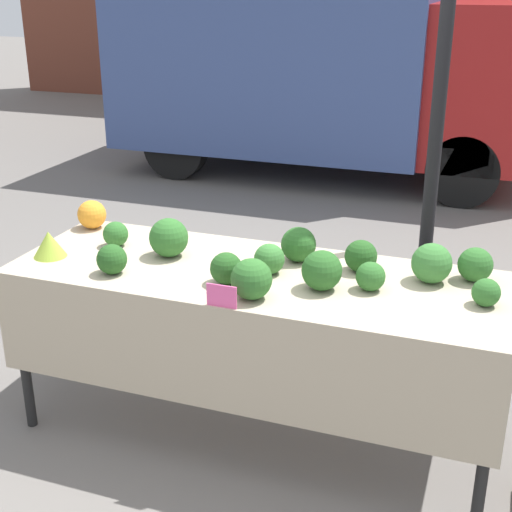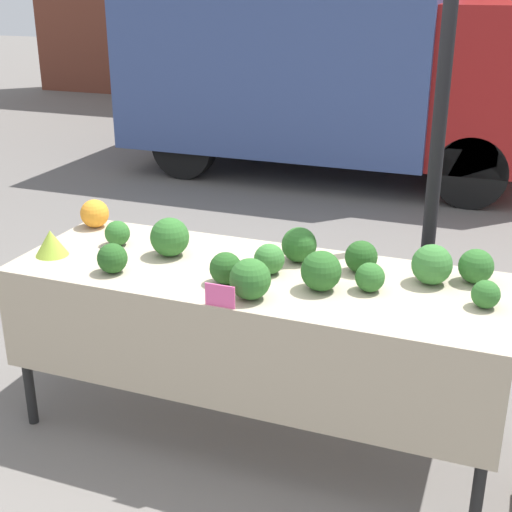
# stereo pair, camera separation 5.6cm
# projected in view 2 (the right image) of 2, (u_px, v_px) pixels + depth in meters

# --- Properties ---
(ground_plane) EXTENTS (40.00, 40.00, 0.00)m
(ground_plane) POSITION_uv_depth(u_px,v_px,m) (256.00, 429.00, 3.57)
(ground_plane) COLOR slate
(tent_pole) EXTENTS (0.07, 0.07, 2.77)m
(tent_pole) POSITION_uv_depth(u_px,v_px,m) (438.00, 138.00, 3.44)
(tent_pole) COLOR black
(tent_pole) RESTS_ON ground_plane
(parked_truck) EXTENTS (4.50, 2.15, 2.48)m
(parked_truck) POSITION_uv_depth(u_px,v_px,m) (325.00, 53.00, 7.85)
(parked_truck) COLOR #384C84
(parked_truck) RESTS_ON ground_plane
(market_table) EXTENTS (2.28, 0.81, 0.85)m
(market_table) POSITION_uv_depth(u_px,v_px,m) (251.00, 298.00, 3.24)
(market_table) COLOR tan
(market_table) RESTS_ON ground_plane
(orange_cauliflower) EXTENTS (0.15, 0.15, 0.15)m
(orange_cauliflower) POSITION_uv_depth(u_px,v_px,m) (95.00, 213.00, 3.81)
(orange_cauliflower) COLOR orange
(orange_cauliflower) RESTS_ON market_table
(romanesco_head) EXTENTS (0.16, 0.16, 0.13)m
(romanesco_head) POSITION_uv_depth(u_px,v_px,m) (51.00, 243.00, 3.43)
(romanesco_head) COLOR #93B238
(romanesco_head) RESTS_ON market_table
(broccoli_head_0) EXTENTS (0.14, 0.14, 0.14)m
(broccoli_head_0) POSITION_uv_depth(u_px,v_px,m) (112.00, 258.00, 3.23)
(broccoli_head_0) COLOR #23511E
(broccoli_head_0) RESTS_ON market_table
(broccoli_head_1) EXTENTS (0.13, 0.13, 0.13)m
(broccoli_head_1) POSITION_uv_depth(u_px,v_px,m) (370.00, 277.00, 3.04)
(broccoli_head_1) COLOR #2D6628
(broccoli_head_1) RESTS_ON market_table
(broccoli_head_2) EXTENTS (0.12, 0.12, 0.12)m
(broccoli_head_2) POSITION_uv_depth(u_px,v_px,m) (486.00, 294.00, 2.89)
(broccoli_head_2) COLOR #2D6628
(broccoli_head_2) RESTS_ON market_table
(broccoli_head_3) EXTENTS (0.18, 0.18, 0.18)m
(broccoli_head_3) POSITION_uv_depth(u_px,v_px,m) (321.00, 271.00, 3.04)
(broccoli_head_3) COLOR #285B23
(broccoli_head_3) RESTS_ON market_table
(broccoli_head_4) EXTENTS (0.14, 0.14, 0.14)m
(broccoli_head_4) POSITION_uv_depth(u_px,v_px,m) (226.00, 268.00, 3.12)
(broccoli_head_4) COLOR #23511E
(broccoli_head_4) RESTS_ON market_table
(broccoli_head_5) EXTENTS (0.13, 0.13, 0.13)m
(broccoli_head_5) POSITION_uv_depth(u_px,v_px,m) (117.00, 233.00, 3.56)
(broccoli_head_5) COLOR #2D6628
(broccoli_head_5) RESTS_ON market_table
(broccoli_head_6) EXTENTS (0.17, 0.17, 0.17)m
(broccoli_head_6) POSITION_uv_depth(u_px,v_px,m) (299.00, 245.00, 3.35)
(broccoli_head_6) COLOR #285B23
(broccoli_head_6) RESTS_ON market_table
(broccoli_head_7) EXTENTS (0.14, 0.14, 0.14)m
(broccoli_head_7) POSITION_uv_depth(u_px,v_px,m) (269.00, 259.00, 3.22)
(broccoli_head_7) COLOR #387533
(broccoli_head_7) RESTS_ON market_table
(broccoli_head_8) EXTENTS (0.15, 0.15, 0.15)m
(broccoli_head_8) POSITION_uv_depth(u_px,v_px,m) (476.00, 266.00, 3.12)
(broccoli_head_8) COLOR #2D6628
(broccoli_head_8) RESTS_ON market_table
(broccoli_head_9) EXTENTS (0.18, 0.18, 0.18)m
(broccoli_head_9) POSITION_uv_depth(u_px,v_px,m) (432.00, 264.00, 3.11)
(broccoli_head_9) COLOR #387533
(broccoli_head_9) RESTS_ON market_table
(broccoli_head_10) EXTENTS (0.18, 0.18, 0.18)m
(broccoli_head_10) POSITION_uv_depth(u_px,v_px,m) (250.00, 279.00, 2.96)
(broccoli_head_10) COLOR #2D6628
(broccoli_head_10) RESTS_ON market_table
(broccoli_head_11) EXTENTS (0.15, 0.15, 0.15)m
(broccoli_head_11) POSITION_uv_depth(u_px,v_px,m) (361.00, 257.00, 3.23)
(broccoli_head_11) COLOR #23511E
(broccoli_head_11) RESTS_ON market_table
(broccoli_head_12) EXTENTS (0.19, 0.19, 0.19)m
(broccoli_head_12) POSITION_uv_depth(u_px,v_px,m) (170.00, 237.00, 3.42)
(broccoli_head_12) COLOR #2D6628
(broccoli_head_12) RESTS_ON market_table
(price_sign) EXTENTS (0.13, 0.01, 0.10)m
(price_sign) POSITION_uv_depth(u_px,v_px,m) (220.00, 296.00, 2.90)
(price_sign) COLOR #F45B9E
(price_sign) RESTS_ON market_table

